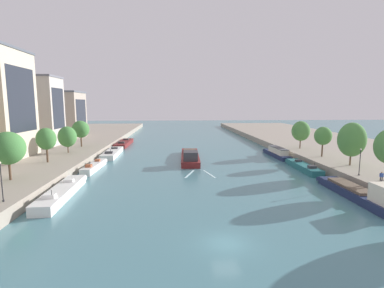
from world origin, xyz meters
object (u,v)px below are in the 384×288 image
(tree_left_far, at_px, (8,148))
(barge_midriver, at_px, (190,156))
(moored_boat_right_lone, at_px, (360,193))
(tree_right_far, at_px, (352,140))
(person_on_quay, at_px, (381,176))
(moored_boat_left_end, at_px, (62,192))
(moored_boat_left_gap_after, at_px, (94,166))
(moored_boat_left_near, at_px, (112,153))
(tree_left_midway, at_px, (81,129))
(moored_boat_left_second, at_px, (124,143))
(moored_boat_right_second, at_px, (277,153))
(tree_left_second, at_px, (67,137))
(tree_right_third, at_px, (323,136))
(moored_boat_right_gap_after, at_px, (303,167))
(tree_left_third, at_px, (46,139))
(lamppost_left_bank, at_px, (1,180))
(tree_right_distant, at_px, (301,131))
(lamppost_right_bank, at_px, (360,161))

(tree_left_far, bearing_deg, barge_midriver, 38.15)
(moored_boat_right_lone, height_order, tree_right_far, tree_right_far)
(person_on_quay, bearing_deg, moored_boat_right_lone, -154.98)
(barge_midriver, height_order, moored_boat_left_end, barge_midriver)
(moored_boat_left_gap_after, distance_m, moored_boat_left_near, 15.58)
(tree_left_midway, bearing_deg, moored_boat_left_second, 58.22)
(moored_boat_left_end, xyz_separation_m, moored_boat_right_second, (40.66, 27.78, 0.33))
(moored_boat_left_second, bearing_deg, tree_right_far, -40.57)
(moored_boat_left_end, bearing_deg, barge_midriver, 52.05)
(moored_boat_left_gap_after, bearing_deg, moored_boat_right_second, 15.24)
(moored_boat_left_gap_after, distance_m, person_on_quay, 48.62)
(tree_left_second, relative_size, tree_right_third, 0.95)
(moored_boat_right_gap_after, height_order, tree_right_far, tree_right_far)
(tree_left_third, xyz_separation_m, lamppost_left_bank, (4.66, -22.55, -1.94))
(barge_midriver, height_order, tree_left_far, tree_left_far)
(tree_left_midway, distance_m, tree_right_distant, 56.15)
(tree_right_third, relative_size, lamppost_right_bank, 1.49)
(moored_boat_left_gap_after, xyz_separation_m, tree_right_distant, (47.21, 12.73, 5.47))
(tree_left_far, height_order, tree_right_distant, tree_left_far)
(tree_left_third, height_order, tree_left_second, tree_left_third)
(barge_midriver, relative_size, moored_boat_left_near, 1.29)
(moored_boat_left_near, distance_m, tree_right_third, 49.11)
(moored_boat_right_gap_after, xyz_separation_m, person_on_quay, (3.98, -15.62, 2.04))
(tree_left_second, bearing_deg, person_on_quay, -28.21)
(moored_boat_left_gap_after, xyz_separation_m, tree_right_third, (47.02, 1.68, 5.47))
(moored_boat_right_lone, distance_m, tree_left_second, 57.95)
(moored_boat_left_second, height_order, person_on_quay, person_on_quay)
(moored_boat_right_lone, bearing_deg, tree_left_far, 171.85)
(barge_midriver, relative_size, tree_left_far, 2.80)
(tree_left_third, relative_size, lamppost_right_bank, 1.55)
(moored_boat_right_lone, bearing_deg, lamppost_right_bank, 57.89)
(tree_left_third, distance_m, person_on_quay, 56.31)
(lamppost_left_bank, bearing_deg, tree_right_third, 26.30)
(tree_left_third, distance_m, tree_left_midway, 20.41)
(moored_boat_left_second, height_order, lamppost_left_bank, lamppost_left_bank)
(moored_boat_left_near, height_order, moored_boat_right_second, moored_boat_right_second)
(tree_left_midway, xyz_separation_m, tree_right_far, (56.12, -26.70, 0.18))
(moored_boat_right_gap_after, relative_size, lamppost_right_bank, 3.05)
(moored_boat_right_second, height_order, tree_right_third, tree_right_third)
(moored_boat_left_end, height_order, moored_boat_left_second, moored_boat_left_end)
(tree_right_distant, bearing_deg, lamppost_right_bank, -95.78)
(moored_boat_left_second, bearing_deg, tree_left_third, -104.01)
(moored_boat_right_second, relative_size, tree_right_far, 1.76)
(tree_right_third, height_order, tree_right_distant, tree_right_distant)
(moored_boat_right_gap_after, xyz_separation_m, tree_left_third, (-49.32, 2.19, 5.61))
(tree_left_second, bearing_deg, moored_boat_right_gap_after, -14.75)
(moored_boat_right_second, relative_size, tree_right_distant, 2.00)
(moored_boat_left_near, distance_m, tree_left_midway, 11.13)
(moored_boat_left_second, distance_m, tree_left_far, 48.30)
(moored_boat_left_end, xyz_separation_m, tree_left_far, (-8.41, 2.95, 5.76))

